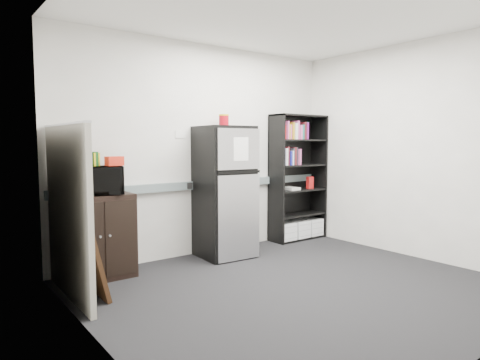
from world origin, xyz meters
The scene contains 18 objects.
floor centered at (0.00, 0.00, 0.00)m, with size 4.00×4.00×0.00m, color black.
wall_back centered at (0.00, 1.75, 1.35)m, with size 4.00×0.02×2.70m, color silver.
wall_right centered at (2.00, 0.00, 1.35)m, with size 0.02×3.50×2.70m, color silver.
wall_left centered at (-2.00, 0.00, 1.35)m, with size 0.02×3.50×2.70m, color silver.
ceiling centered at (0.00, 0.00, 2.70)m, with size 4.00×3.50×0.02m, color white.
electrical_raceway centered at (0.00, 1.72, 0.90)m, with size 3.92×0.05×0.10m, color slate.
wall_note centered at (-0.35, 1.74, 1.55)m, with size 0.14×0.00×0.10m, color white.
bookshelf centered at (1.53, 1.57, 0.91)m, with size 0.90×0.34×1.85m.
cubicle_partition centered at (-1.90, 1.08, 0.81)m, with size 0.06×1.30×1.62m.
cabinet centered at (-1.50, 1.50, 0.45)m, with size 0.72×0.48×0.90m.
microwave centered at (-1.50, 1.48, 1.05)m, with size 0.54×0.36×0.30m, color black.
snack_box_a centered at (-1.50, 1.52, 1.27)m, with size 0.07×0.05×0.15m, color #1B6023.
snack_box_b centered at (-1.50, 1.52, 1.27)m, with size 0.07×0.05×0.15m, color #0B3310.
snack_box_c centered at (-1.49, 1.52, 1.27)m, with size 0.07×0.05×0.14m, color gold.
snack_bag centered at (-1.30, 1.47, 1.25)m, with size 0.18×0.10×0.10m, color red.
refrigerator centered at (0.09, 1.42, 0.82)m, with size 0.66×0.68×1.65m.
coffee_can centered at (0.18, 1.55, 1.74)m, with size 0.13×0.13×0.18m.
framed_poster centered at (-1.77, 1.05, 0.47)m, with size 0.24×0.73×0.92m.
Camera 1 is at (-2.98, -2.98, 1.44)m, focal length 32.00 mm.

